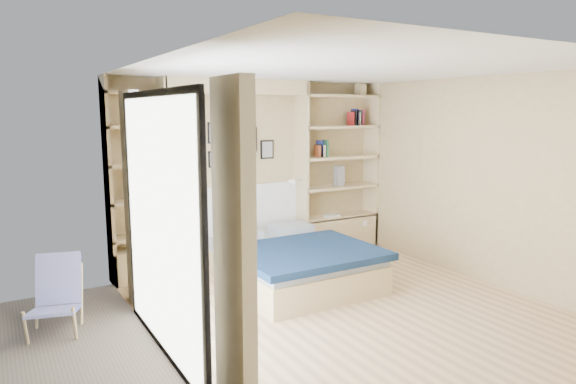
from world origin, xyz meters
TOP-DOWN VIEW (x-y plane):
  - ground at (0.00, 0.00)m, footprint 4.50×4.50m
  - room_shell at (-0.39, 1.52)m, footprint 4.50×4.50m
  - bed at (-0.08, 1.07)m, footprint 1.65×2.19m
  - photo_gallery at (-0.45, 2.22)m, footprint 1.48×0.02m
  - reading_lamps at (-0.30, 2.00)m, footprint 1.92×0.12m
  - shelf_decor at (1.12, 2.07)m, footprint 3.54×0.23m
  - deck_chair at (-2.72, 0.98)m, footprint 0.61×0.81m

SIDE VIEW (x-z plane):
  - ground at x=0.00m, z-range 0.00..0.00m
  - bed at x=-0.08m, z-range -0.27..0.80m
  - deck_chair at x=-2.72m, z-range -0.02..0.71m
  - room_shell at x=-0.39m, z-range -1.17..3.33m
  - reading_lamps at x=-0.30m, z-range 1.03..1.17m
  - photo_gallery at x=-0.45m, z-range 1.19..2.01m
  - shelf_decor at x=1.12m, z-range 0.68..2.71m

